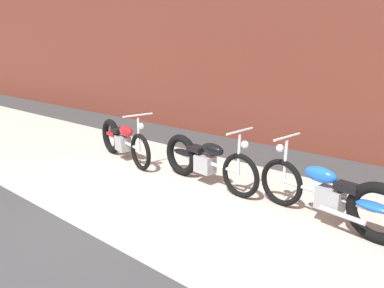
% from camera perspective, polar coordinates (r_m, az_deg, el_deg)
% --- Properties ---
extents(ground_plane, '(80.00, 80.00, 0.00)m').
position_cam_1_polar(ground_plane, '(4.74, -18.07, -12.77)').
color(ground_plane, '#38383A').
extents(sidewalk_slab, '(36.00, 3.50, 0.01)m').
position_cam_1_polar(sidewalk_slab, '(5.75, -3.29, -6.78)').
color(sidewalk_slab, '#B2ADA3').
rests_on(sidewalk_slab, ground).
extents(brick_building_wall, '(36.00, 0.50, 6.26)m').
position_cam_1_polar(brick_building_wall, '(8.25, 13.97, 21.75)').
color(brick_building_wall, brown).
rests_on(brick_building_wall, ground).
extents(motorcycle_red, '(1.96, 0.77, 1.03)m').
position_cam_1_polar(motorcycle_red, '(7.11, -11.42, 0.71)').
color(motorcycle_red, black).
rests_on(motorcycle_red, ground).
extents(motorcycle_black, '(2.00, 0.62, 1.03)m').
position_cam_1_polar(motorcycle_black, '(5.75, 1.57, -2.54)').
color(motorcycle_black, black).
rests_on(motorcycle_black, ground).
extents(motorcycle_blue, '(1.99, 0.67, 1.03)m').
position_cam_1_polar(motorcycle_blue, '(4.73, 22.39, -7.91)').
color(motorcycle_blue, black).
rests_on(motorcycle_blue, ground).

